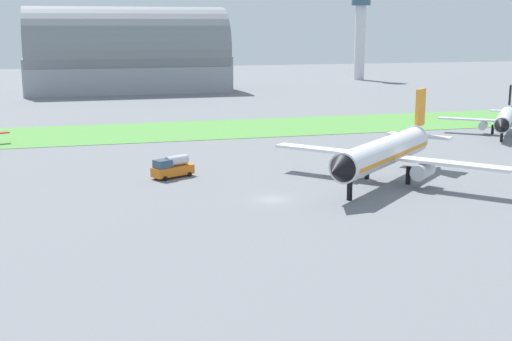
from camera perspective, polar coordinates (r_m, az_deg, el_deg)
The scene contains 7 objects.
ground_plane at distance 90.51m, azimuth 1.39°, elevation -2.44°, with size 600.00×600.00×0.00m, color slate.
grass_taxiway_strip at distance 150.85m, azimuth -5.52°, elevation 3.39°, with size 360.00×28.00×0.08m, color #549342.
airplane_parked_jet_far at distance 151.94m, azimuth 20.18°, elevation 4.08°, with size 22.65×23.08×9.71m.
airplane_midfield_jet at distance 100.75m, azimuth 10.78°, elevation 1.51°, with size 29.35×28.48×12.72m.
fuel_truck_near_gate at distance 103.95m, azimuth -7.04°, elevation 0.27°, with size 6.88×5.08×3.29m.
hangar_distant at distance 242.00m, azimuth -10.70°, elevation 9.40°, with size 68.73×28.45×28.92m.
control_tower at distance 294.74m, azimuth 8.73°, elevation 11.54°, with size 8.00×8.00×34.78m.
Camera 1 is at (-25.28, -83.90, 22.68)m, focal length 47.73 mm.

